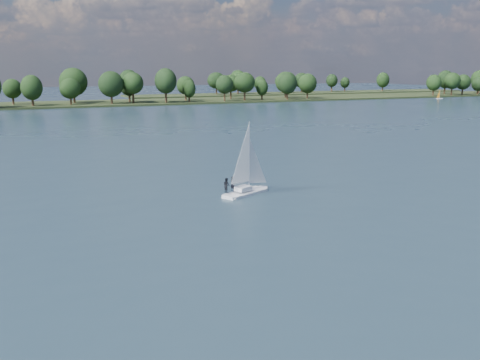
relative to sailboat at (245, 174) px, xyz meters
name	(u,v)px	position (x,y,z in m)	size (l,w,h in m)	color
ground	(69,138)	(-11.60, 63.95, -2.51)	(700.00, 700.00, 0.00)	#233342
far_shore	(31,106)	(-11.60, 175.95, -2.51)	(660.00, 40.00, 1.50)	black
far_shore_back	(307,94)	(148.40, 223.95, -2.51)	(220.00, 30.00, 1.40)	black
sailboat	(245,174)	(0.00, 0.00, 0.00)	(7.01, 4.62, 9.01)	silver
dinghy_orange	(440,96)	(177.00, 146.19, -1.34)	(3.27, 1.73, 4.97)	white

